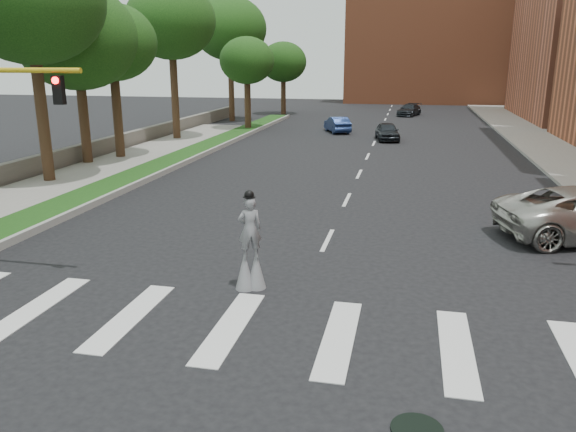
{
  "coord_description": "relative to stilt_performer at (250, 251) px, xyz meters",
  "views": [
    {
      "loc": [
        2.59,
        -10.47,
        6.07
      ],
      "look_at": [
        -0.72,
        4.83,
        1.7
      ],
      "focal_mm": 35.0,
      "sensor_mm": 36.0,
      "label": 1
    }
  ],
  "objects": [
    {
      "name": "car_far",
      "position": [
        3.85,
        51.24,
        -0.43
      ],
      "size": [
        2.99,
        4.84,
        1.31
      ],
      "primitive_type": "imported",
      "rotation": [
        0.0,
        0.0,
        -0.27
      ],
      "color": "black",
      "rests_on": "ground"
    },
    {
      "name": "manhole",
      "position": [
        4.45,
        -5.33,
        -1.06
      ],
      "size": [
        0.9,
        0.9,
        0.04
      ],
      "primitive_type": "cylinder",
      "color": "black",
      "rests_on": "ground"
    },
    {
      "name": "tree_6",
      "position": [
        -10.07,
        34.52,
        4.87
      ],
      "size": [
        4.73,
        4.73,
        8.02
      ],
      "color": "#382416",
      "rests_on": "ground"
    },
    {
      "name": "tree_3",
      "position": [
        -13.75,
        18.33,
        5.95
      ],
      "size": [
        5.41,
        5.41,
        9.38
      ],
      "color": "#382416",
      "rests_on": "ground"
    },
    {
      "name": "car_near",
      "position": [
        2.32,
        30.64,
        -0.4
      ],
      "size": [
        2.27,
        4.23,
        1.37
      ],
      "primitive_type": "imported",
      "rotation": [
        0.0,
        0.0,
        0.17
      ],
      "color": "black",
      "rests_on": "ground"
    },
    {
      "name": "stilt_performer",
      "position": [
        0.0,
        0.0,
        0.0
      ],
      "size": [
        0.81,
        0.65,
        2.77
      ],
      "rotation": [
        0.0,
        0.0,
        3.58
      ],
      "color": "#382416",
      "rests_on": "ground"
    },
    {
      "name": "stone_wall",
      "position": [
        -15.55,
        18.67,
        -0.53
      ],
      "size": [
        0.5,
        56.0,
        1.1
      ],
      "primitive_type": "cube",
      "color": "#5D574F",
      "rests_on": "ground"
    },
    {
      "name": "median_curb",
      "position": [
        -9.0,
        16.67,
        -0.94
      ],
      "size": [
        0.2,
        60.0,
        0.28
      ],
      "primitive_type": "cube",
      "color": "gray",
      "rests_on": "ground"
    },
    {
      "name": "tree_2",
      "position": [
        -13.73,
        10.95,
        7.67
      ],
      "size": [
        7.02,
        7.02,
        11.77
      ],
      "color": "#382416",
      "rests_on": "ground"
    },
    {
      "name": "grass_median",
      "position": [
        -10.05,
        16.67,
        -0.96
      ],
      "size": [
        2.0,
        60.0,
        0.25
      ],
      "primitive_type": "cube",
      "color": "#163F12",
      "rests_on": "ground"
    },
    {
      "name": "car_mid",
      "position": [
        -2.12,
        34.78,
        -0.41
      ],
      "size": [
        2.89,
        4.33,
        1.35
      ],
      "primitive_type": "imported",
      "rotation": [
        0.0,
        0.0,
        3.54
      ],
      "color": "navy",
      "rests_on": "ground"
    },
    {
      "name": "tree_7",
      "position": [
        -10.35,
        50.13,
        4.71
      ],
      "size": [
        5.25,
        5.25,
        8.06
      ],
      "color": "#382416",
      "rests_on": "ground"
    },
    {
      "name": "tree_5",
      "position": [
        -13.88,
        41.8,
        7.91
      ],
      "size": [
        7.27,
        7.27,
        12.12
      ],
      "color": "#382416",
      "rests_on": "ground"
    },
    {
      "name": "tree_8",
      "position": [
        -14.67,
        16.06,
        6.17
      ],
      "size": [
        6.9,
        6.9,
        10.22
      ],
      "color": "#382416",
      "rests_on": "ground"
    },
    {
      "name": "building_backdrop",
      "position": [
        7.45,
        74.67,
        7.92
      ],
      "size": [
        26.0,
        14.0,
        18.0
      ],
      "primitive_type": "cube",
      "color": "#B75D39",
      "rests_on": "ground"
    },
    {
      "name": "tree_4",
      "position": [
        -13.71,
        27.18,
        7.74
      ],
      "size": [
        6.65,
        6.65,
        11.69
      ],
      "color": "#382416",
      "rests_on": "ground"
    },
    {
      "name": "sidewalk_left",
      "position": [
        -13.05,
        6.67,
        -0.99
      ],
      "size": [
        4.0,
        60.0,
        0.18
      ],
      "primitive_type": "cube",
      "color": "gray",
      "rests_on": "ground"
    },
    {
      "name": "ground_plane",
      "position": [
        1.45,
        -3.33,
        -1.08
      ],
      "size": [
        160.0,
        160.0,
        0.0
      ],
      "primitive_type": "plane",
      "color": "black",
      "rests_on": "ground"
    }
  ]
}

